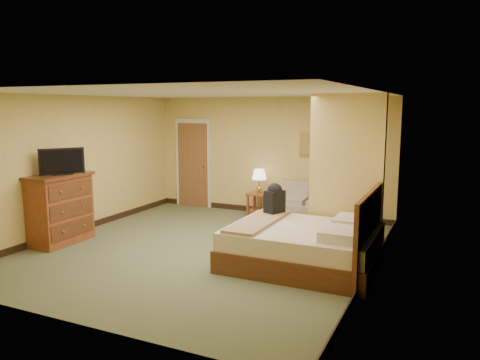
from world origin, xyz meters
The scene contains 17 objects.
floor centered at (0.00, 0.00, 0.00)m, with size 6.00×6.00×0.00m, color #515939.
ceiling centered at (0.00, 0.00, 2.60)m, with size 6.00×6.00×0.00m, color white.
back_wall centered at (0.00, 3.00, 1.30)m, with size 5.50×0.02×2.60m, color tan.
left_wall centered at (-2.75, 0.00, 1.30)m, with size 0.02×6.00×2.60m, color tan.
right_wall centered at (2.75, 0.00, 1.30)m, with size 0.02×6.00×2.60m, color tan.
partition centered at (2.15, 0.93, 1.30)m, with size 1.20×0.15×2.60m, color tan.
door centered at (-1.95, 2.96, 1.03)m, with size 0.94×0.16×2.10m.
baseboard centered at (0.00, 2.99, 0.06)m, with size 5.50×0.02×0.12m, color black.
loveseat centered at (1.05, 2.57, 0.27)m, with size 1.62×0.75×0.82m.
side_table centered at (-0.10, 2.65, 0.34)m, with size 0.47×0.47×0.52m.
table_lamp centered at (-0.10, 2.65, 0.91)m, with size 0.32×0.32×0.53m.
coffee_table centered at (1.21, 1.12, 0.32)m, with size 0.88×0.88×0.45m.
wall_picture centered at (1.05, 2.97, 1.60)m, with size 0.71×0.04×0.55m.
dresser centered at (-2.48, -0.72, 0.62)m, with size 0.60×1.15×1.23m.
tv centered at (-2.38, -0.72, 1.44)m, with size 0.46×0.65×0.46m.
bed centered at (1.81, -0.10, 0.33)m, with size 2.21×1.87×1.21m.
backpack centered at (1.08, 0.48, 0.88)m, with size 0.31×0.37×0.54m.
Camera 1 is at (3.76, -6.66, 2.39)m, focal length 35.00 mm.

